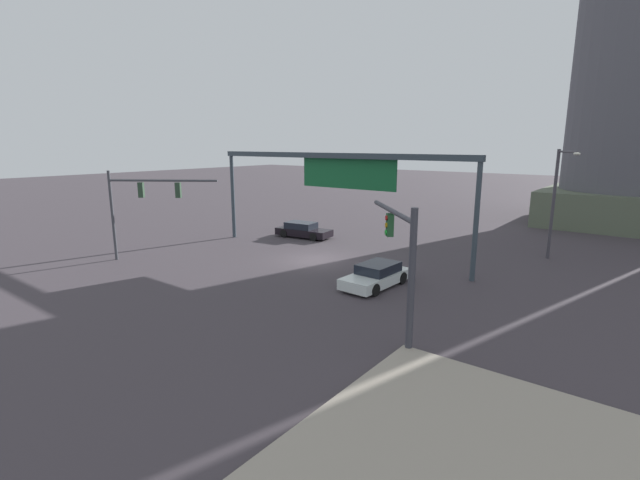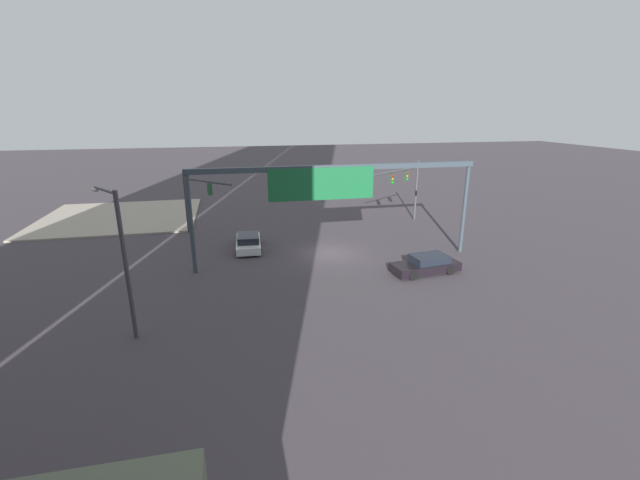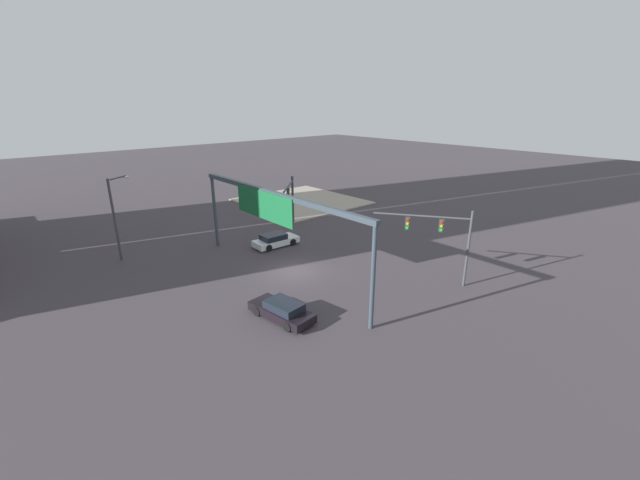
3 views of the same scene
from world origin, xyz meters
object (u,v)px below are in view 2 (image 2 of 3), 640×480
(streetlamp_curved_arm, at_px, (121,253))
(sedan_car_waiting_far, at_px, (426,264))
(traffic_signal_near_corner, at_px, (406,181))
(sedan_car_approaching, at_px, (248,242))
(traffic_signal_opposite_side, at_px, (196,194))

(streetlamp_curved_arm, relative_size, sedan_car_waiting_far, 1.51)
(traffic_signal_near_corner, xyz_separation_m, sedan_car_waiting_far, (3.41, 11.71, -3.45))
(sedan_car_approaching, relative_size, sedan_car_waiting_far, 0.93)
(traffic_signal_opposite_side, bearing_deg, sedan_car_waiting_far, 6.78)
(streetlamp_curved_arm, height_order, sedan_car_approaching, streetlamp_curved_arm)
(sedan_car_waiting_far, bearing_deg, traffic_signal_near_corner, -113.47)
(streetlamp_curved_arm, xyz_separation_m, sedan_car_waiting_far, (-17.22, -4.34, -3.58))
(sedan_car_approaching, bearing_deg, streetlamp_curved_arm, 155.25)
(traffic_signal_near_corner, relative_size, sedan_car_waiting_far, 1.24)
(traffic_signal_opposite_side, bearing_deg, streetlamp_curved_arm, -51.47)
(sedan_car_waiting_far, bearing_deg, sedan_car_approaching, -40.71)
(traffic_signal_near_corner, bearing_deg, sedan_car_approaching, -17.88)
(traffic_signal_near_corner, relative_size, traffic_signal_opposite_side, 1.10)
(streetlamp_curved_arm, bearing_deg, sedan_car_waiting_far, -111.33)
(traffic_signal_opposite_side, height_order, sedan_car_waiting_far, traffic_signal_opposite_side)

